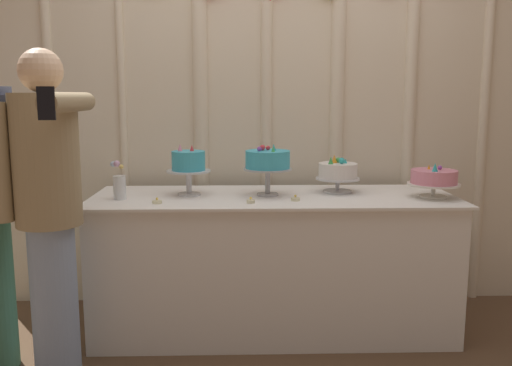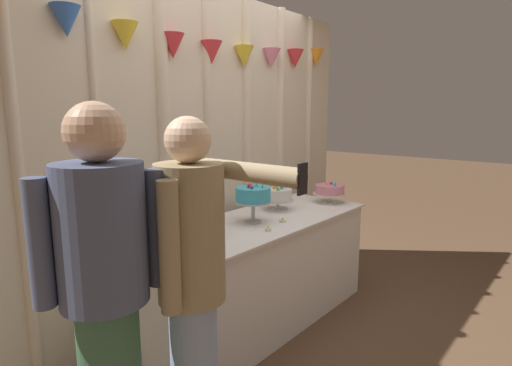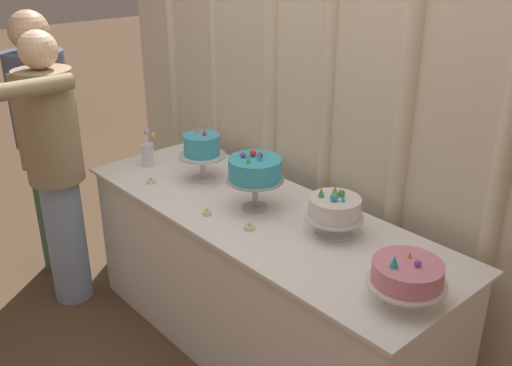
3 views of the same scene
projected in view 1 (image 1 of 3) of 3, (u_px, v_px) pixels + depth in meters
name	position (u px, v px, depth m)	size (l,w,h in m)	color
ground_plane	(274.00, 335.00, 3.14)	(24.00, 24.00, 0.00)	brown
draped_curtain	(271.00, 103.00, 3.50)	(3.57, 0.17, 2.49)	beige
cake_table	(273.00, 263.00, 3.17)	(2.06, 0.72, 0.80)	white
cake_display_leftmost	(189.00, 164.00, 3.09)	(0.25, 0.25, 0.29)	silver
cake_display_midleft	(268.00, 161.00, 3.08)	(0.27, 0.27, 0.29)	#B2B2B7
cake_display_midright	(338.00, 172.00, 3.19)	(0.26, 0.26, 0.22)	silver
cake_display_rightmost	(434.00, 179.00, 3.02)	(0.29, 0.29, 0.20)	silver
flower_vase	(119.00, 184.00, 2.99)	(0.09, 0.09, 0.21)	silver
tealight_far_left	(157.00, 202.00, 2.88)	(0.05, 0.05, 0.03)	beige
tealight_near_left	(251.00, 201.00, 2.89)	(0.04, 0.04, 0.03)	beige
tealight_near_right	(295.00, 199.00, 2.96)	(0.05, 0.05, 0.03)	beige
guest_girl_blue_dress	(48.00, 201.00, 2.53)	(0.44, 0.66, 1.57)	#93ADD6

